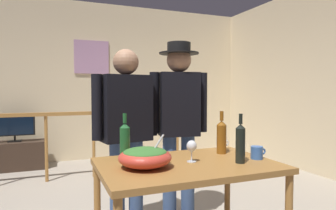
{
  "coord_description": "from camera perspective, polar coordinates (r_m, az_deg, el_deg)",
  "views": [
    {
      "loc": [
        -0.76,
        -2.64,
        1.27
      ],
      "look_at": [
        0.12,
        -0.43,
        1.15
      ],
      "focal_mm": 31.89,
      "sensor_mm": 36.0,
      "label": 1
    }
  ],
  "objects": [
    {
      "name": "back_wall",
      "position": [
        5.71,
        -14.05,
        4.38
      ],
      "size": [
        6.0,
        0.1,
        2.87
      ],
      "primitive_type": "cube",
      "color": "beige",
      "rests_on": "ground_plane"
    },
    {
      "name": "mug_blue",
      "position": [
        2.3,
        16.64,
        -8.71
      ],
      "size": [
        0.12,
        0.09,
        0.09
      ],
      "color": "#3866B2",
      "rests_on": "serving_table"
    },
    {
      "name": "flat_screen_tv",
      "position": [
        5.33,
        -27.31,
        -3.51
      ],
      "size": [
        0.6,
        0.12,
        0.44
      ],
      "color": "black",
      "rests_on": "tv_console"
    },
    {
      "name": "salad_bowl",
      "position": [
        1.96,
        -4.42,
        -9.77
      ],
      "size": [
        0.35,
        0.35,
        0.21
      ],
      "color": "#CC3D2D",
      "rests_on": "serving_table"
    },
    {
      "name": "side_wall_right",
      "position": [
        5.17,
        25.06,
        4.38
      ],
      "size": [
        0.1,
        4.52,
        2.87
      ],
      "primitive_type": "cube",
      "color": "beige",
      "rests_on": "ground_plane"
    },
    {
      "name": "serving_table",
      "position": [
        2.13,
        3.69,
        -13.01
      ],
      "size": [
        1.21,
        0.81,
        0.77
      ],
      "color": "#9E6B33",
      "rests_on": "ground_plane"
    },
    {
      "name": "person_standing_left",
      "position": [
        2.67,
        -7.99,
        -3.64
      ],
      "size": [
        0.61,
        0.29,
        1.63
      ],
      "rotation": [
        0.0,
        0.0,
        3.31
      ],
      "color": "#3D5684",
      "rests_on": "ground_plane"
    },
    {
      "name": "wine_bottle_green",
      "position": [
        2.24,
        -8.24,
        -6.59
      ],
      "size": [
        0.08,
        0.08,
        0.33
      ],
      "color": "#1E5628",
      "rests_on": "serving_table"
    },
    {
      "name": "stair_railing",
      "position": [
        4.5,
        -15.36,
        -5.14
      ],
      "size": [
        3.96,
        0.1,
        1.01
      ],
      "color": "#9E6B33",
      "rests_on": "ground_plane"
    },
    {
      "name": "wine_bottle_dark",
      "position": [
        2.13,
        13.68,
        -7.0
      ],
      "size": [
        0.07,
        0.07,
        0.34
      ],
      "color": "black",
      "rests_on": "serving_table"
    },
    {
      "name": "mug_white",
      "position": [
        2.59,
        10.18,
        -7.33
      ],
      "size": [
        0.12,
        0.08,
        0.09
      ],
      "color": "white",
      "rests_on": "serving_table"
    },
    {
      "name": "wine_glass",
      "position": [
        2.11,
        4.54,
        -8.02
      ],
      "size": [
        0.07,
        0.07,
        0.15
      ],
      "color": "silver",
      "rests_on": "serving_table"
    },
    {
      "name": "wine_bottle_amber",
      "position": [
        2.41,
        10.19,
        -5.89
      ],
      "size": [
        0.08,
        0.08,
        0.34
      ],
      "color": "brown",
      "rests_on": "serving_table"
    },
    {
      "name": "tv_console",
      "position": [
        5.43,
        -27.16,
        -8.58
      ],
      "size": [
        0.9,
        0.4,
        0.45
      ],
      "primitive_type": "cube",
      "color": "#38281E",
      "rests_on": "ground_plane"
    },
    {
      "name": "person_standing_right",
      "position": [
        2.82,
        2.08,
        -2.12
      ],
      "size": [
        0.55,
        0.37,
        1.71
      ],
      "rotation": [
        0.0,
        0.0,
        2.97
      ],
      "color": "#3D5684",
      "rests_on": "ground_plane"
    },
    {
      "name": "framed_picture",
      "position": [
        5.68,
        -14.4,
        8.86
      ],
      "size": [
        0.62,
        0.03,
        0.6
      ],
      "primitive_type": "cube",
      "color": "#B084A8"
    }
  ]
}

